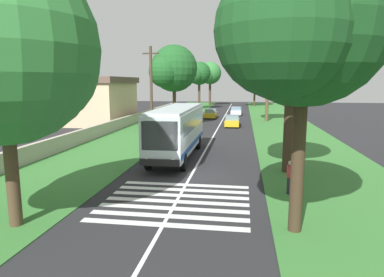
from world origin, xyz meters
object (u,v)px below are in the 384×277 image
(coach_bus, at_px, (177,129))
(roadside_tree_right_3, at_px, (254,79))
(utility_pole, at_px, (151,96))
(pedestrian, at_px, (290,177))
(roadside_tree_left_2, at_px, (198,74))
(roadside_tree_right_1, at_px, (267,68))
(roadside_tree_left_0, at_px, (209,74))
(trailing_car_0, at_px, (232,121))
(roadside_tree_left_1, at_px, (173,70))
(roadside_tree_left_3, at_px, (2,55))
(trailing_car_1, at_px, (211,114))
(roadside_building, at_px, (94,100))
(roadside_tree_right_2, at_px, (289,57))
(roadside_tree_right_0, at_px, (299,29))
(trailing_car_2, at_px, (236,111))

(coach_bus, bearing_deg, roadside_tree_right_3, -6.97)
(utility_pole, height_order, pedestrian, utility_pole)
(roadside_tree_left_2, height_order, roadside_tree_right_1, roadside_tree_right_1)
(roadside_tree_left_0, bearing_deg, coach_bus, -176.66)
(trailing_car_0, bearing_deg, roadside_tree_left_0, 9.86)
(roadside_tree_left_0, xyz_separation_m, utility_pole, (-54.60, -0.45, -3.09))
(roadside_tree_left_1, height_order, roadside_tree_left_3, roadside_tree_left_3)
(roadside_tree_left_1, xyz_separation_m, roadside_tree_left_2, (27.25, 0.31, 0.09))
(roadside_tree_left_1, height_order, utility_pole, roadside_tree_left_1)
(pedestrian, bearing_deg, utility_pole, 41.20)
(trailing_car_1, height_order, roadside_tree_right_1, roadside_tree_right_1)
(roadside_tree_left_0, distance_m, roadside_tree_right_3, 10.62)
(roadside_tree_left_2, bearing_deg, roadside_building, 157.50)
(roadside_tree_right_1, bearing_deg, roadside_tree_left_2, 31.04)
(trailing_car_0, height_order, utility_pole, utility_pole)
(coach_bus, xyz_separation_m, roadside_building, (19.78, 15.30, 1.02))
(roadside_tree_right_3, bearing_deg, roadside_tree_left_2, 137.22)
(coach_bus, height_order, roadside_tree_right_2, roadside_tree_right_2)
(coach_bus, height_order, pedestrian, coach_bus)
(pedestrian, bearing_deg, roadside_tree_left_3, 115.08)
(roadside_tree_right_3, bearing_deg, roadside_tree_left_0, 90.73)
(roadside_tree_right_3, bearing_deg, trailing_car_1, 166.14)
(roadside_tree_right_2, relative_size, roadside_building, 0.85)
(roadside_tree_left_3, distance_m, pedestrian, 13.60)
(roadside_tree_left_2, bearing_deg, trailing_car_1, -166.12)
(roadside_tree_left_3, bearing_deg, roadside_building, 18.95)
(roadside_tree_left_1, distance_m, roadside_tree_right_1, 13.81)
(roadside_tree_left_2, xyz_separation_m, pedestrian, (-53.80, -11.64, -6.29))
(trailing_car_0, distance_m, roadside_building, 18.96)
(coach_bus, distance_m, roadside_tree_left_1, 19.81)
(roadside_tree_right_1, bearing_deg, roadside_tree_left_0, 19.03)
(roadside_tree_right_0, relative_size, roadside_tree_right_3, 1.05)
(trailing_car_2, bearing_deg, roadside_tree_right_3, -8.25)
(trailing_car_1, height_order, trailing_car_2, same)
(trailing_car_2, bearing_deg, coach_bus, 173.95)
(roadside_tree_left_0, bearing_deg, trailing_car_0, -170.14)
(roadside_tree_right_2, distance_m, utility_pole, 12.86)
(roadside_tree_left_3, relative_size, utility_pole, 1.21)
(coach_bus, bearing_deg, trailing_car_2, -6.05)
(roadside_tree_right_3, bearing_deg, roadside_building, 149.90)
(roadside_tree_left_1, xyz_separation_m, roadside_building, (1.05, 11.17, -3.93))
(roadside_tree_left_3, bearing_deg, roadside_tree_left_0, -0.49)
(roadside_tree_right_1, bearing_deg, trailing_car_1, 67.09)
(trailing_car_1, xyz_separation_m, roadside_tree_left_1, (-10.04, 3.94, 6.43))
(roadside_tree_right_2, bearing_deg, trailing_car_2, 5.77)
(coach_bus, relative_size, roadside_tree_left_3, 1.09)
(roadside_tree_left_0, height_order, roadside_tree_left_1, roadside_tree_left_0)
(roadside_tree_right_2, bearing_deg, coach_bus, 65.86)
(roadside_tree_left_2, bearing_deg, pedestrian, -167.80)
(trailing_car_0, xyz_separation_m, roadside_tree_right_1, (6.49, -4.53, 6.86))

